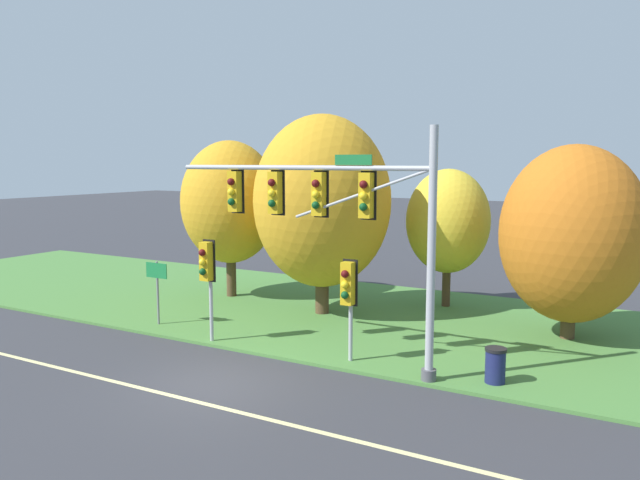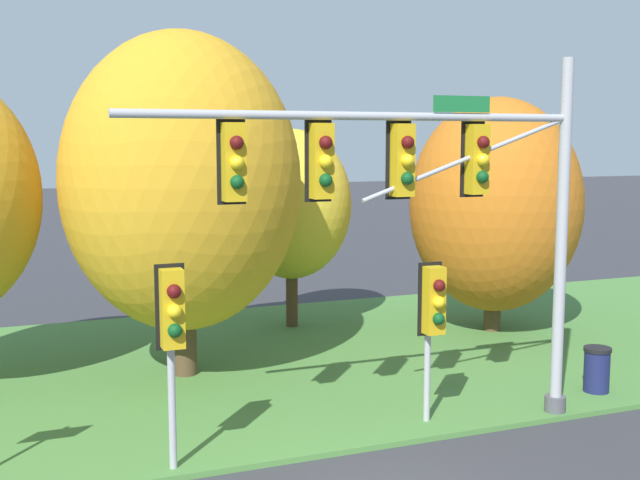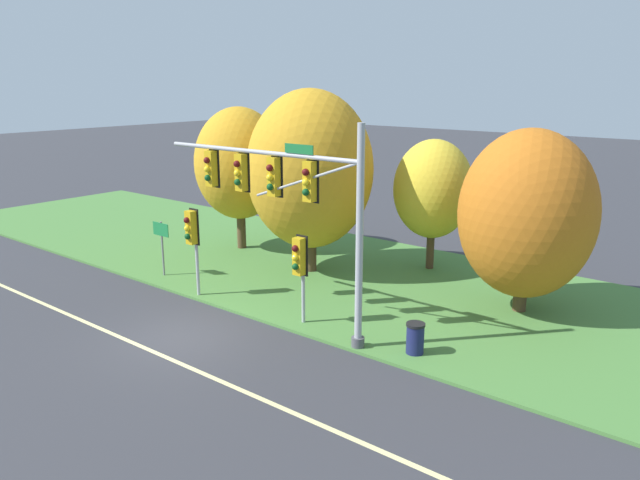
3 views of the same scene
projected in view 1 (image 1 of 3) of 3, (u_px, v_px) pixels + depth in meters
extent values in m
plane|color=#333338|center=(212.00, 383.00, 16.49)|extent=(160.00, 160.00, 0.00)
cube|color=beige|center=(180.00, 398.00, 15.45)|extent=(36.00, 0.16, 0.01)
cube|color=#477A38|center=(352.00, 315.00, 23.60)|extent=(48.00, 11.50, 0.10)
cylinder|color=#9EA0A5|center=(431.00, 256.00, 15.99)|extent=(0.22, 0.22, 6.64)
cylinder|color=#4C4C51|center=(429.00, 375.00, 16.39)|extent=(0.40, 0.40, 0.30)
cylinder|color=#9EA0A5|center=(296.00, 168.00, 17.71)|extent=(8.14, 0.14, 0.14)
cylinder|color=#9EA0A5|center=(361.00, 194.00, 16.80)|extent=(4.09, 0.08, 1.48)
cube|color=gold|center=(366.00, 195.00, 16.72)|extent=(0.34, 0.28, 1.22)
cube|color=black|center=(369.00, 195.00, 16.86)|extent=(0.46, 0.04, 1.34)
sphere|color=#4C0C0C|center=(363.00, 184.00, 16.53)|extent=(0.22, 0.22, 0.22)
sphere|color=yellow|center=(363.00, 196.00, 16.57)|extent=(0.22, 0.22, 0.22)
sphere|color=#0C4219|center=(363.00, 207.00, 16.60)|extent=(0.22, 0.22, 0.22)
cube|color=gold|center=(319.00, 194.00, 17.44)|extent=(0.34, 0.28, 1.22)
cube|color=black|center=(322.00, 194.00, 17.58)|extent=(0.46, 0.04, 1.34)
sphere|color=#4C0C0C|center=(315.00, 183.00, 17.25)|extent=(0.22, 0.22, 0.22)
sphere|color=yellow|center=(316.00, 194.00, 17.29)|extent=(0.22, 0.22, 0.22)
sphere|color=#0C4219|center=(316.00, 205.00, 17.32)|extent=(0.22, 0.22, 0.22)
cube|color=gold|center=(275.00, 193.00, 18.16)|extent=(0.34, 0.28, 1.22)
cube|color=black|center=(278.00, 192.00, 18.30)|extent=(0.46, 0.04, 1.34)
sphere|color=#4C0C0C|center=(271.00, 183.00, 17.97)|extent=(0.22, 0.22, 0.22)
sphere|color=yellow|center=(272.00, 193.00, 18.00)|extent=(0.22, 0.22, 0.22)
sphere|color=#0C4219|center=(272.00, 203.00, 18.04)|extent=(0.22, 0.22, 0.22)
cube|color=gold|center=(235.00, 192.00, 18.88)|extent=(0.34, 0.28, 1.22)
cube|color=black|center=(238.00, 191.00, 19.02)|extent=(0.46, 0.04, 1.34)
sphere|color=#4C0C0C|center=(231.00, 182.00, 18.69)|extent=(0.22, 0.22, 0.22)
sphere|color=yellow|center=(231.00, 192.00, 18.72)|extent=(0.22, 0.22, 0.22)
sphere|color=#0C4219|center=(231.00, 202.00, 18.76)|extent=(0.22, 0.22, 0.22)
cube|color=#196B33|center=(353.00, 160.00, 16.74)|extent=(1.10, 0.04, 0.28)
cylinder|color=#9EA0A5|center=(211.00, 292.00, 19.83)|extent=(0.12, 0.12, 3.17)
cube|color=gold|center=(206.00, 261.00, 19.53)|extent=(0.34, 0.28, 1.22)
cube|color=black|center=(209.00, 261.00, 19.67)|extent=(0.46, 0.04, 1.34)
sphere|color=#4C0C0C|center=(202.00, 253.00, 19.34)|extent=(0.22, 0.22, 0.22)
sphere|color=yellow|center=(202.00, 262.00, 19.37)|extent=(0.22, 0.22, 0.22)
sphere|color=#0C4219|center=(203.00, 272.00, 19.41)|extent=(0.22, 0.22, 0.22)
cylinder|color=#9EA0A5|center=(351.00, 312.00, 17.87)|extent=(0.12, 0.12, 2.86)
cube|color=gold|center=(348.00, 283.00, 17.58)|extent=(0.34, 0.28, 1.22)
cube|color=black|center=(350.00, 283.00, 17.72)|extent=(0.46, 0.04, 1.34)
sphere|color=#4C0C0C|center=(345.00, 274.00, 17.39)|extent=(0.22, 0.22, 0.22)
sphere|color=yellow|center=(345.00, 285.00, 17.43)|extent=(0.22, 0.22, 0.22)
sphere|color=#0C4219|center=(345.00, 295.00, 17.47)|extent=(0.22, 0.22, 0.22)
cylinder|color=slate|center=(158.00, 293.00, 21.94)|extent=(0.08, 0.08, 2.25)
cube|color=#197238|center=(156.00, 270.00, 21.81)|extent=(0.95, 0.03, 0.53)
cylinder|color=#4C3823|center=(231.00, 262.00, 26.53)|extent=(0.41, 0.41, 2.88)
ellipsoid|color=#C68C1E|center=(230.00, 202.00, 26.20)|extent=(4.12, 4.12, 5.15)
cylinder|color=#4C3823|center=(322.00, 276.00, 23.52)|extent=(0.51, 0.51, 2.84)
ellipsoid|color=#C68C1E|center=(322.00, 201.00, 23.17)|extent=(5.13, 5.13, 6.42)
cylinder|color=#4C3823|center=(446.00, 275.00, 24.69)|extent=(0.33, 0.33, 2.50)
ellipsoid|color=gold|center=(448.00, 221.00, 24.42)|extent=(3.27, 3.27, 4.09)
cylinder|color=#4C3823|center=(569.00, 306.00, 20.20)|extent=(0.46, 0.46, 2.16)
ellipsoid|color=#B76019|center=(572.00, 234.00, 19.90)|extent=(4.57, 4.57, 5.71)
cylinder|color=#191E4C|center=(495.00, 367.00, 16.18)|extent=(0.52, 0.52, 0.85)
cylinder|color=black|center=(496.00, 349.00, 16.13)|extent=(0.56, 0.56, 0.08)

